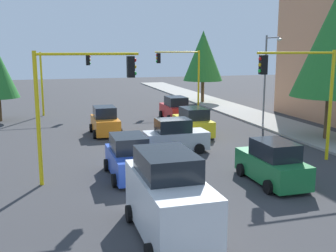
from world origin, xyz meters
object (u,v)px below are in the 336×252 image
Objects in this scene: street_lamp_curbside at (268,71)px; car_orange at (105,122)px; traffic_signal_near_left at (303,84)px; traffic_signal_far_right at (62,71)px; tree_roadside_far at (203,56)px; car_yellow at (193,123)px; tree_roadside_near at (332,48)px; car_silver at (175,137)px; delivery_van_white at (168,198)px; traffic_signal_far_left at (182,68)px; car_green at (272,164)px; car_red at (175,109)px; car_blue at (129,158)px; traffic_signal_near_right at (78,91)px.

car_orange is at bearing -92.43° from street_lamp_curbside.
traffic_signal_near_left reaches higher than traffic_signal_far_right.
tree_roadside_far is 17.88m from car_yellow.
tree_roadside_near reaches higher than car_orange.
car_silver is 6.96m from car_orange.
traffic_signal_near_left is 11.65m from delivery_van_white.
traffic_signal_far_left is at bearing -163.36° from tree_roadside_near.
tree_roadside_near is 11.62m from car_green.
delivery_van_white is at bearing -22.80° from car_yellow.
car_green is at bearing -2.92° from car_red.
traffic_signal_far_left is 1.43× the size of car_red.
car_silver is (20.00, -9.47, -4.30)m from tree_roadside_far.
delivery_van_white is 1.29× the size of car_orange.
tree_roadside_near reaches higher than car_red.
traffic_signal_far_right is 1.40× the size of car_blue.
traffic_signal_far_right is (-20.00, -11.44, -0.16)m from traffic_signal_near_left.
car_yellow is at bearing -158.86° from traffic_signal_near_left.
delivery_van_white is at bearing -23.10° from tree_roadside_far.
car_blue is 0.99× the size of car_yellow.
tree_roadside_far is at bearing 154.66° from car_silver.
car_blue is at bearing -90.56° from traffic_signal_near_left.
delivery_van_white reaches higher than car_green.
street_lamp_curbside reaches higher than car_orange.
traffic_signal_far_right is 26.71m from delivery_van_white.
traffic_signal_far_right is at bearing -134.64° from tree_roadside_near.
traffic_signal_near_right is 1.46× the size of car_red.
tree_roadside_near is at bearing 13.05° from street_lamp_curbside.
car_orange is at bearing -155.76° from car_green.
car_blue is at bearing -74.38° from tree_roadside_near.
traffic_signal_near_left is 1.60× the size of car_silver.
car_orange is (13.86, -12.75, -4.30)m from tree_roadside_far.
tree_roadside_near is (20.00, 1.00, 0.86)m from tree_roadside_far.
traffic_signal_near_left is 7.71m from car_silver.
car_yellow is (-4.07, 2.59, 0.00)m from car_silver.
traffic_signal_near_right reaches higher than delivery_van_white.
traffic_signal_near_right is 1.46× the size of car_blue.
traffic_signal_near_left is at bearing -19.81° from street_lamp_curbside.
tree_roadside_near reaches higher than car_green.
traffic_signal_far_left is 1.40× the size of car_green.
car_silver and car_red have the same top height.
traffic_signal_near_left is 1.00× the size of traffic_signal_near_right.
car_silver is 1.00× the size of car_orange.
delivery_van_white is 16.62m from car_orange.
car_yellow is (6.62, -0.79, 0.00)m from car_red.
traffic_signal_far_left is 5.61m from tree_roadside_far.
traffic_signal_far_right reaches higher than car_red.
traffic_signal_far_right is 15.76m from tree_roadside_far.
traffic_signal_near_left is 1.46× the size of car_red.
traffic_signal_far_right reaches higher than car_orange.
traffic_signal_near_left is at bearing 29.76° from traffic_signal_far_right.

